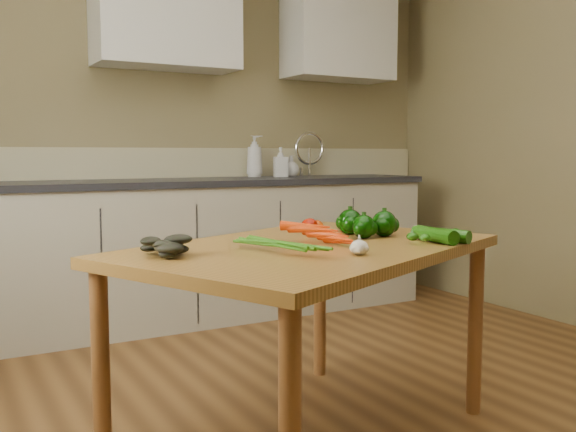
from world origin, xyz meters
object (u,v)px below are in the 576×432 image
at_px(soap_bottle_a, 254,156).
at_px(garlic_bulb, 359,247).
at_px(pepper_c, 384,224).
at_px(zucchini_b, 435,235).
at_px(zucchini_a, 441,235).
at_px(tomato_c, 345,224).
at_px(pepper_b, 350,222).
at_px(table, 310,267).
at_px(tomato_b, 316,227).
at_px(soap_bottle_b, 281,162).
at_px(carrot_bunch, 308,237).
at_px(leafy_greens, 168,240).
at_px(pepper_a, 364,227).
at_px(tomato_a, 310,226).
at_px(soap_bottle_c, 291,166).

xyz_separation_m(soap_bottle_a, garlic_bulb, (-0.78, -2.34, -0.28)).
xyz_separation_m(pepper_c, zucchini_b, (0.06, -0.23, -0.02)).
xyz_separation_m(zucchini_a, zucchini_b, (-0.03, -0.01, 0.00)).
height_order(tomato_c, zucchini_a, tomato_c).
bearing_deg(pepper_b, tomato_c, 67.49).
distance_m(table, tomato_b, 0.32).
distance_m(soap_bottle_b, carrot_bunch, 2.25).
distance_m(pepper_c, tomato_b, 0.28).
xyz_separation_m(soap_bottle_b, leafy_greens, (-1.48, -1.95, -0.22)).
distance_m(table, pepper_c, 0.41).
bearing_deg(pepper_a, tomato_b, 115.02).
relative_size(soap_bottle_b, garlic_bulb, 3.55).
bearing_deg(pepper_c, zucchini_a, -67.88).
bearing_deg(soap_bottle_a, tomato_c, -166.73).
bearing_deg(leafy_greens, soap_bottle_a, 57.13).
bearing_deg(soap_bottle_b, tomato_a, 84.08).
bearing_deg(leafy_greens, carrot_bunch, -6.57).
relative_size(tomato_b, zucchini_b, 0.31).
bearing_deg(carrot_bunch, soap_bottle_b, 40.21).
relative_size(tomato_a, zucchini_b, 0.35).
distance_m(table, tomato_c, 0.45).
distance_m(carrot_bunch, pepper_a, 0.31).
relative_size(leafy_greens, tomato_b, 3.10).
height_order(carrot_bunch, zucchini_a, carrot_bunch).
relative_size(pepper_c, zucchini_a, 0.44).
xyz_separation_m(leafy_greens, pepper_a, (0.79, 0.02, -0.00)).
relative_size(soap_bottle_c, leafy_greens, 0.75).
xyz_separation_m(pepper_a, pepper_b, (0.03, 0.13, 0.01)).
height_order(soap_bottle_b, garlic_bulb, soap_bottle_b).
relative_size(carrot_bunch, garlic_bulb, 4.38).
bearing_deg(tomato_c, carrot_bunch, -140.17).
height_order(leafy_greens, pepper_a, leafy_greens).
height_order(table, garlic_bulb, garlic_bulb).
xyz_separation_m(soap_bottle_a, carrot_bunch, (-0.83, -2.09, -0.27)).
distance_m(pepper_c, zucchini_a, 0.24).
bearing_deg(garlic_bulb, tomato_c, 59.81).
bearing_deg(tomato_b, carrot_bunch, -126.52).
xyz_separation_m(soap_bottle_b, garlic_bulb, (-0.94, -2.25, -0.24)).
distance_m(soap_bottle_a, tomato_b, 1.93).
xyz_separation_m(soap_bottle_a, pepper_b, (-0.50, -1.88, -0.26)).
height_order(garlic_bulb, zucchini_b, zucchini_b).
distance_m(carrot_bunch, pepper_b, 0.39).
relative_size(tomato_a, tomato_b, 1.14).
xyz_separation_m(soap_bottle_b, tomato_b, (-0.78, -1.72, -0.24)).
height_order(soap_bottle_b, tomato_b, soap_bottle_b).
bearing_deg(pepper_a, table, -170.05).
distance_m(table, pepper_a, 0.30).
xyz_separation_m(pepper_a, pepper_c, (0.11, 0.01, 0.01)).
relative_size(garlic_bulb, tomato_b, 0.92).
xyz_separation_m(carrot_bunch, pepper_b, (0.33, 0.21, 0.02)).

